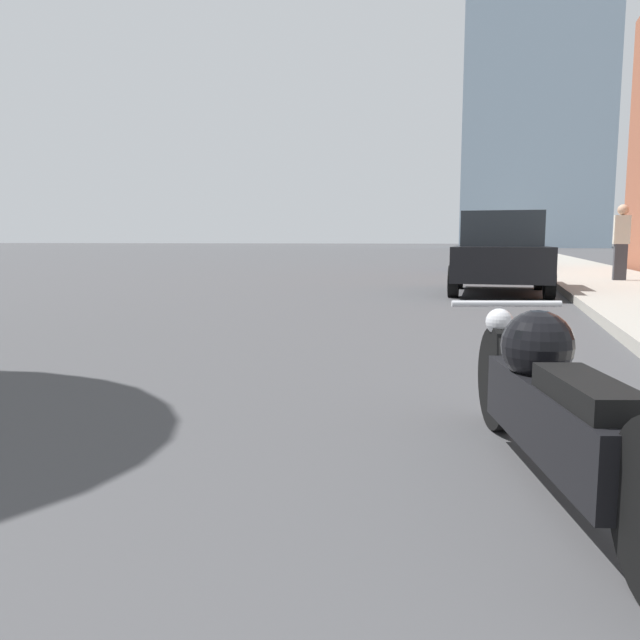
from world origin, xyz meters
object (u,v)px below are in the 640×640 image
(parked_car_green, at_px, (502,246))
(parked_car_black, at_px, (500,254))
(parked_car_red, at_px, (498,244))
(parked_car_white, at_px, (496,243))
(pedestrian, at_px, (621,241))
(motorcycle, at_px, (553,404))
(parked_car_blue, at_px, (506,247))

(parked_car_green, bearing_deg, parked_car_black, -91.47)
(parked_car_red, xyz_separation_m, parked_car_white, (-0.12, 11.53, 0.02))
(parked_car_red, xyz_separation_m, pedestrian, (2.78, -33.44, 0.31))
(parked_car_black, relative_size, pedestrian, 2.12)
(parked_car_black, distance_m, pedestrian, 4.12)
(motorcycle, xyz_separation_m, parked_car_red, (-0.11, 47.22, 0.41))
(motorcycle, xyz_separation_m, pedestrian, (2.67, 13.77, 0.72))
(parked_car_black, bearing_deg, parked_car_white, 89.26)
(parked_car_blue, relative_size, pedestrian, 2.19)
(parked_car_black, relative_size, parked_car_green, 0.85)
(pedestrian, bearing_deg, parked_car_red, 94.75)
(parked_car_blue, relative_size, parked_car_green, 0.88)
(parked_car_red, bearing_deg, parked_car_black, -88.34)
(motorcycle, distance_m, parked_car_green, 34.02)
(parked_car_blue, height_order, parked_car_white, parked_car_blue)
(parked_car_green, bearing_deg, parked_car_red, 89.91)
(parked_car_green, height_order, parked_car_white, parked_car_white)
(parked_car_blue, bearing_deg, pedestrian, -71.74)
(parked_car_white, bearing_deg, parked_car_blue, -86.22)
(motorcycle, bearing_deg, parked_car_red, 75.30)
(parked_car_black, relative_size, parked_car_blue, 0.97)
(parked_car_white, bearing_deg, parked_car_green, -86.02)
(parked_car_blue, distance_m, parked_car_green, 12.44)
(parked_car_black, bearing_deg, parked_car_red, 89.09)
(motorcycle, height_order, pedestrian, pedestrian)
(parked_car_red, bearing_deg, motorcycle, -88.11)
(motorcycle, distance_m, parked_car_black, 10.81)
(parked_car_white, bearing_deg, motorcycle, -86.49)
(pedestrian, bearing_deg, motorcycle, -100.95)
(parked_car_black, height_order, parked_car_red, parked_car_black)
(parked_car_green, bearing_deg, parked_car_white, 89.83)
(parked_car_black, bearing_deg, parked_car_green, 88.59)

